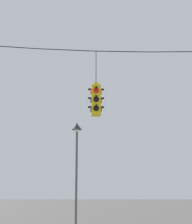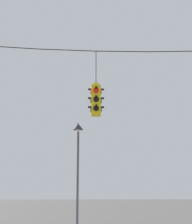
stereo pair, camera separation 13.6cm
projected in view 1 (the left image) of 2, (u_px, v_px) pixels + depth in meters
The scene contains 3 objects.
span_wire at pixel (122, 49), 12.96m from camera, with size 14.58×0.03×0.36m.
traffic_light_near_left_pole at pixel (96, 100), 12.45m from camera, with size 0.58×0.58×2.49m.
street_lamp at pixel (77, 146), 17.88m from camera, with size 0.54×0.92×5.29m.
Camera 1 is at (-1.48, -12.06, 1.64)m, focal length 55.00 mm.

